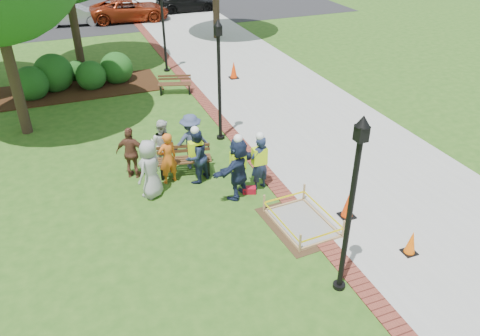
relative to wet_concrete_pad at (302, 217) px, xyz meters
name	(u,v)px	position (x,y,z in m)	size (l,w,h in m)	color
ground	(239,224)	(-1.57, 0.61, -0.23)	(100.00, 100.00, 0.00)	#285116
sidewalk	(260,80)	(3.43, 10.61, -0.22)	(6.00, 60.00, 0.02)	#9E9E99
brick_edging	(194,90)	(0.18, 10.61, -0.22)	(0.50, 60.00, 0.03)	maroon
mulch_bed	(81,89)	(-4.57, 12.61, -0.21)	(7.00, 3.00, 0.05)	#381E0F
parking_lot	(104,14)	(-1.57, 27.61, -0.23)	(36.00, 12.00, 0.01)	black
wet_concrete_pad	(302,217)	(0.00, 0.00, 0.00)	(1.84, 2.40, 0.55)	#47331E
bench_near	(185,166)	(-2.20, 3.69, 0.06)	(1.75, 0.88, 0.91)	#50321B
bench_far	(175,88)	(-0.71, 10.51, 0.02)	(1.52, 0.87, 0.78)	brown
cone_front	(411,243)	(1.92, -2.04, 0.09)	(0.34, 0.34, 0.68)	black
cone_back	(348,205)	(1.31, -0.17, 0.16)	(0.41, 0.41, 0.81)	black
cone_far	(234,70)	(2.40, 11.36, 0.17)	(0.42, 0.42, 0.83)	black
toolbox	(249,190)	(-0.73, 1.93, -0.14)	(0.39, 0.21, 0.20)	#A30C1F
lamp_near	(352,197)	(-0.32, -2.39, 2.25)	(0.28, 0.28, 4.26)	black
lamp_mid	(219,73)	(-0.32, 5.61, 2.25)	(0.28, 0.28, 4.26)	black
lamp_far	(163,20)	(-0.32, 13.61, 2.25)	(0.28, 0.28, 4.26)	black
shrub_a	(34,98)	(-6.57, 12.30, -0.23)	(1.50, 1.50, 1.50)	#1C4E16
shrub_b	(57,89)	(-5.61, 13.02, -0.23)	(1.75, 1.75, 1.75)	#1C4E16
shrub_c	(93,88)	(-4.04, 12.58, -0.23)	(1.35, 1.35, 1.35)	#1C4E16
shrub_d	(118,81)	(-2.83, 13.00, -0.23)	(1.51, 1.51, 1.51)	#1C4E16
shrub_e	(78,79)	(-4.58, 13.98, -0.23)	(0.98, 0.98, 0.98)	#1C4E16
casual_person_a	(150,169)	(-3.43, 2.87, 0.66)	(0.67, 0.66, 1.79)	gray
casual_person_b	(168,158)	(-2.77, 3.42, 0.60)	(0.60, 0.46, 1.66)	#D85F19
casual_person_c	(162,144)	(-2.71, 4.35, 0.61)	(0.63, 0.61, 1.68)	silver
casual_person_d	(132,153)	(-3.73, 4.13, 0.61)	(0.64, 0.57, 1.68)	brown
casual_person_e	(191,141)	(-1.85, 4.05, 0.69)	(0.60, 0.40, 1.84)	#374261
hivis_worker_a	(238,167)	(-1.09, 1.91, 0.76)	(0.71, 0.64, 2.02)	#1B2448
hivis_worker_b	(259,161)	(-0.36, 2.07, 0.70)	(0.64, 0.51, 1.88)	#171D3E
hivis_worker_c	(196,155)	(-1.96, 3.15, 0.69)	(0.65, 0.59, 1.87)	#192142
parked_car_b	(75,25)	(-3.81, 25.05, -0.23)	(4.62, 2.01, 1.51)	#A5A3A9
parked_car_c	(131,21)	(-0.09, 24.86, -0.23)	(4.93, 2.14, 1.61)	maroon
parked_car_d	(186,11)	(4.33, 26.33, -0.23)	(4.37, 1.90, 1.43)	black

